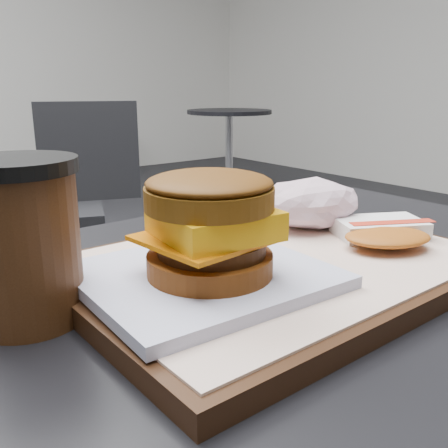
% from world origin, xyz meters
% --- Properties ---
extents(serving_tray, '(0.38, 0.28, 0.02)m').
position_xyz_m(serving_tray, '(-0.00, 0.03, 0.78)').
color(serving_tray, black).
rests_on(serving_tray, customer_table).
extents(breakfast_sandwich, '(0.20, 0.18, 0.09)m').
position_xyz_m(breakfast_sandwich, '(-0.09, 0.01, 0.83)').
color(breakfast_sandwich, silver).
rests_on(breakfast_sandwich, serving_tray).
extents(hash_brown, '(0.13, 0.12, 0.02)m').
position_xyz_m(hash_brown, '(0.12, -0.01, 0.80)').
color(hash_brown, white).
rests_on(hash_brown, serving_tray).
extents(crumpled_wrapper, '(0.12, 0.09, 0.05)m').
position_xyz_m(crumpled_wrapper, '(0.10, 0.08, 0.82)').
color(crumpled_wrapper, silver).
rests_on(crumpled_wrapper, serving_tray).
extents(coffee_cup, '(0.09, 0.09, 0.13)m').
position_xyz_m(coffee_cup, '(-0.21, 0.08, 0.84)').
color(coffee_cup, '#3C1F0E').
rests_on(coffee_cup, customer_table).
extents(neighbor_chair, '(0.65, 0.55, 0.88)m').
position_xyz_m(neighbor_chair, '(0.40, 1.64, 0.51)').
color(neighbor_chair, '#AFB0B5').
rests_on(neighbor_chair, ground).
extents(bg_table_near, '(0.66, 0.66, 0.75)m').
position_xyz_m(bg_table_near, '(2.20, 2.80, 0.56)').
color(bg_table_near, black).
rests_on(bg_table_near, ground).
extents(bg_table_far, '(0.66, 0.66, 0.75)m').
position_xyz_m(bg_table_far, '(1.80, 4.50, 0.56)').
color(bg_table_far, black).
rests_on(bg_table_far, ground).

